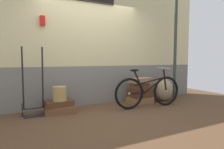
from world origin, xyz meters
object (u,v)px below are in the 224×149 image
suitcase_4 (140,86)px  luggage_trolley (34,99)px  burlap_sack (163,90)px  suitcase_5 (142,80)px  suitcase_2 (140,100)px  suitcase_0 (60,109)px  suitcase_3 (141,93)px  suitcase_1 (59,103)px  bicycle (148,91)px  wicker_basket (60,94)px

suitcase_4 → luggage_trolley: (-2.50, 0.09, -0.11)m
suitcase_4 → burlap_sack: (0.74, -0.03, -0.14)m
suitcase_5 → suitcase_2: bearing=155.5°
suitcase_0 → suitcase_3: size_ratio=1.02×
luggage_trolley → suitcase_5: bearing=-2.2°
suitcase_3 → burlap_sack: (0.70, -0.04, 0.04)m
suitcase_1 → suitcase_5: bearing=-4.4°
suitcase_3 → luggage_trolley: 2.55m
suitcase_2 → suitcase_5: 0.51m
suitcase_2 → burlap_sack: bearing=-1.2°
suitcase_2 → suitcase_5: bearing=-16.2°
suitcase_0 → suitcase_1: size_ratio=1.10×
luggage_trolley → bicycle: (2.44, -0.53, 0.04)m
suitcase_5 → luggage_trolley: bearing=171.2°
suitcase_0 → suitcase_1: bearing=-171.1°
suitcase_4 → luggage_trolley: bearing=178.0°
suitcase_2 → wicker_basket: wicker_basket is taller
bicycle → suitcase_2: bearing=80.7°
suitcase_5 → suitcase_1: bearing=172.7°
suitcase_0 → wicker_basket: 0.34m
wicker_basket → bicycle: bearing=-12.4°
suitcase_1 → bicycle: bearing=-16.9°
suitcase_0 → suitcase_3: bearing=6.3°
suitcase_4 → suitcase_5: size_ratio=0.73×
burlap_sack → wicker_basket: bearing=179.5°
suitcase_4 → bicycle: bearing=-97.9°
suitcase_0 → suitcase_1: (-0.02, -0.00, 0.13)m
suitcase_3 → bicycle: 0.47m
suitcase_3 → suitcase_5: 0.33m
wicker_basket → luggage_trolley: luggage_trolley is taller
suitcase_5 → wicker_basket: (-2.06, -0.00, -0.17)m
bicycle → suitcase_5: bearing=75.0°
suitcase_3 → burlap_sack: 0.70m
luggage_trolley → suitcase_4: bearing=-2.1°
suitcase_3 → luggage_trolley: luggage_trolley is taller
suitcase_1 → suitcase_3: (2.06, -0.01, 0.05)m
suitcase_0 → burlap_sack: size_ratio=1.02×
suitcase_0 → suitcase_1: suitcase_1 is taller
wicker_basket → burlap_sack: size_ratio=0.50×
suitcase_2 → suitcase_4: bearing=-139.1°
suitcase_4 → suitcase_5: 0.15m
suitcase_2 → suitcase_4: (-0.01, -0.01, 0.36)m
suitcase_1 → burlap_sack: bearing=-4.7°
burlap_sack → bicycle: bicycle is taller
suitcase_5 → wicker_basket: suitcase_5 is taller
suitcase_2 → burlap_sack: size_ratio=1.02×
suitcase_3 → wicker_basket: wicker_basket is taller
suitcase_0 → wicker_basket: wicker_basket is taller
suitcase_1 → bicycle: (1.95, -0.46, 0.17)m
suitcase_2 → bicycle: bicycle is taller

